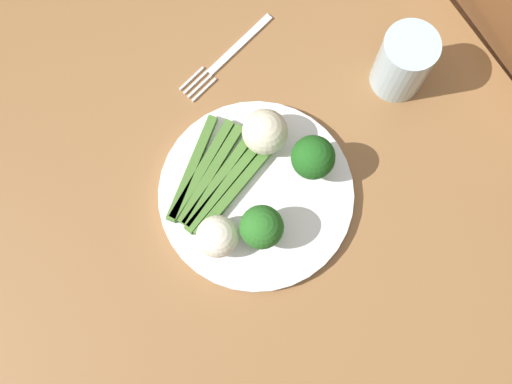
{
  "coord_description": "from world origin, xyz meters",
  "views": [
    {
      "loc": [
        -0.14,
        0.07,
        1.55
      ],
      "look_at": [
        0.03,
        -0.03,
        0.77
      ],
      "focal_mm": 44.14,
      "sensor_mm": 36.0,
      "label": 1
    }
  ],
  "objects_px": {
    "cauliflower_outer_edge": "(265,132)",
    "broccoli_near_center": "(313,158)",
    "cauliflower_back": "(218,237)",
    "dining_table": "(248,239)",
    "fork": "(227,57)",
    "broccoli_right": "(262,227)",
    "plate": "(256,194)",
    "water_glass": "(403,62)",
    "asparagus_bundle": "(214,178)",
    "chair": "(490,65)"
  },
  "relations": [
    {
      "from": "cauliflower_outer_edge",
      "to": "broccoli_near_center",
      "type": "bearing_deg",
      "value": -153.87
    },
    {
      "from": "broccoli_near_center",
      "to": "cauliflower_back",
      "type": "relative_size",
      "value": 1.29
    },
    {
      "from": "cauliflower_outer_edge",
      "to": "dining_table",
      "type": "bearing_deg",
      "value": 136.7
    },
    {
      "from": "broccoli_near_center",
      "to": "fork",
      "type": "relative_size",
      "value": 0.41
    },
    {
      "from": "broccoli_near_center",
      "to": "fork",
      "type": "xyz_separation_m",
      "value": [
        0.2,
        0.01,
        -0.05
      ]
    },
    {
      "from": "dining_table",
      "to": "cauliflower_back",
      "type": "height_order",
      "value": "cauliflower_back"
    },
    {
      "from": "broccoli_near_center",
      "to": "cauliflower_outer_edge",
      "type": "xyz_separation_m",
      "value": [
        0.06,
        0.03,
        -0.01
      ]
    },
    {
      "from": "broccoli_right",
      "to": "plate",
      "type": "bearing_deg",
      "value": -24.37
    },
    {
      "from": "cauliflower_back",
      "to": "fork",
      "type": "distance_m",
      "value": 0.26
    },
    {
      "from": "cauliflower_back",
      "to": "water_glass",
      "type": "relative_size",
      "value": 0.52
    },
    {
      "from": "broccoli_right",
      "to": "asparagus_bundle",
      "type": "bearing_deg",
      "value": 8.77
    },
    {
      "from": "cauliflower_outer_edge",
      "to": "fork",
      "type": "distance_m",
      "value": 0.14
    },
    {
      "from": "chair",
      "to": "asparagus_bundle",
      "type": "height_order",
      "value": "chair"
    },
    {
      "from": "dining_table",
      "to": "cauliflower_back",
      "type": "xyz_separation_m",
      "value": [
        -0.0,
        0.04,
        0.15
      ]
    },
    {
      "from": "dining_table",
      "to": "water_glass",
      "type": "relative_size",
      "value": 13.46
    },
    {
      "from": "asparagus_bundle",
      "to": "cauliflower_back",
      "type": "height_order",
      "value": "cauliflower_back"
    },
    {
      "from": "dining_table",
      "to": "plate",
      "type": "relative_size",
      "value": 5.4
    },
    {
      "from": "water_glass",
      "to": "chair",
      "type": "bearing_deg",
      "value": -91.06
    },
    {
      "from": "broccoli_near_center",
      "to": "cauliflower_outer_edge",
      "type": "distance_m",
      "value": 0.07
    },
    {
      "from": "chair",
      "to": "water_glass",
      "type": "relative_size",
      "value": 8.6
    },
    {
      "from": "plate",
      "to": "cauliflower_back",
      "type": "height_order",
      "value": "cauliflower_back"
    },
    {
      "from": "plate",
      "to": "water_glass",
      "type": "relative_size",
      "value": 2.49
    },
    {
      "from": "broccoli_near_center",
      "to": "water_glass",
      "type": "height_order",
      "value": "water_glass"
    },
    {
      "from": "chair",
      "to": "cauliflower_outer_edge",
      "type": "distance_m",
      "value": 0.56
    },
    {
      "from": "asparagus_bundle",
      "to": "water_glass",
      "type": "bearing_deg",
      "value": -26.75
    },
    {
      "from": "asparagus_bundle",
      "to": "broccoli_right",
      "type": "distance_m",
      "value": 0.1
    },
    {
      "from": "chair",
      "to": "broccoli_near_center",
      "type": "bearing_deg",
      "value": 99.41
    },
    {
      "from": "broccoli_near_center",
      "to": "water_glass",
      "type": "relative_size",
      "value": 0.67
    },
    {
      "from": "asparagus_bundle",
      "to": "broccoli_right",
      "type": "bearing_deg",
      "value": -107.16
    },
    {
      "from": "broccoli_right",
      "to": "broccoli_near_center",
      "type": "xyz_separation_m",
      "value": [
        0.04,
        -0.1,
        0.0
      ]
    },
    {
      "from": "asparagus_bundle",
      "to": "broccoli_right",
      "type": "height_order",
      "value": "broccoli_right"
    },
    {
      "from": "broccoli_right",
      "to": "water_glass",
      "type": "height_order",
      "value": "water_glass"
    },
    {
      "from": "cauliflower_outer_edge",
      "to": "asparagus_bundle",
      "type": "bearing_deg",
      "value": 98.03
    },
    {
      "from": "plate",
      "to": "fork",
      "type": "xyz_separation_m",
      "value": [
        0.19,
        -0.07,
        -0.01
      ]
    },
    {
      "from": "plate",
      "to": "cauliflower_back",
      "type": "bearing_deg",
      "value": 111.07
    },
    {
      "from": "cauliflower_outer_edge",
      "to": "water_glass",
      "type": "distance_m",
      "value": 0.2
    },
    {
      "from": "plate",
      "to": "asparagus_bundle",
      "type": "relative_size",
      "value": 1.54
    },
    {
      "from": "asparagus_bundle",
      "to": "water_glass",
      "type": "xyz_separation_m",
      "value": [
        -0.0,
        -0.28,
        0.03
      ]
    },
    {
      "from": "broccoli_right",
      "to": "water_glass",
      "type": "distance_m",
      "value": 0.28
    },
    {
      "from": "cauliflower_back",
      "to": "broccoli_right",
      "type": "bearing_deg",
      "value": -111.5
    },
    {
      "from": "cauliflower_back",
      "to": "cauliflower_outer_edge",
      "type": "relative_size",
      "value": 0.9
    },
    {
      "from": "chair",
      "to": "plate",
      "type": "distance_m",
      "value": 0.58
    },
    {
      "from": "broccoli_near_center",
      "to": "cauliflower_outer_edge",
      "type": "relative_size",
      "value": 1.16
    },
    {
      "from": "chair",
      "to": "cauliflower_back",
      "type": "height_order",
      "value": "chair"
    },
    {
      "from": "chair",
      "to": "asparagus_bundle",
      "type": "relative_size",
      "value": 5.33
    },
    {
      "from": "dining_table",
      "to": "asparagus_bundle",
      "type": "height_order",
      "value": "asparagus_bundle"
    },
    {
      "from": "plate",
      "to": "cauliflower_back",
      "type": "relative_size",
      "value": 4.77
    },
    {
      "from": "dining_table",
      "to": "asparagus_bundle",
      "type": "xyz_separation_m",
      "value": [
        0.07,
        0.01,
        0.13
      ]
    },
    {
      "from": "fork",
      "to": "water_glass",
      "type": "xyz_separation_m",
      "value": [
        -0.15,
        -0.18,
        0.05
      ]
    },
    {
      "from": "broccoli_right",
      "to": "broccoli_near_center",
      "type": "bearing_deg",
      "value": -67.88
    }
  ]
}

